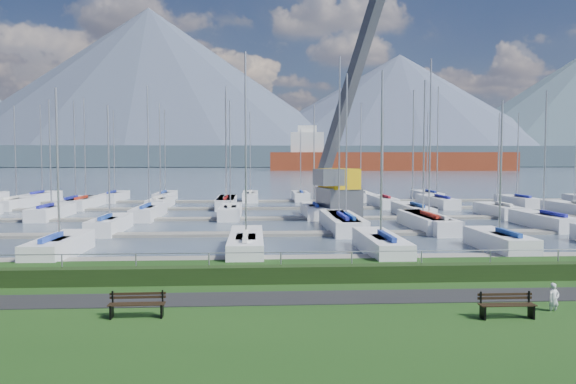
{
  "coord_description": "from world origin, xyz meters",
  "views": [
    {
      "loc": [
        -2.06,
        -23.28,
        5.16
      ],
      "look_at": [
        0.0,
        12.0,
        3.0
      ],
      "focal_mm": 35.0,
      "sensor_mm": 36.0,
      "label": 1
    }
  ],
  "objects": [
    {
      "name": "sailboat_fleet",
      "position": [
        -2.04,
        29.66,
        5.49
      ],
      "size": [
        75.5,
        49.45,
        13.64
      ],
      "color": "navy",
      "rests_on": "water"
    },
    {
      "name": "cargo_ship_mid",
      "position": [
        52.31,
        217.71,
        3.5
      ],
      "size": [
        105.07,
        27.05,
        21.5
      ],
      "rotation": [
        0.0,
        0.0,
        -0.09
      ],
      "color": "maroon",
      "rests_on": "water"
    },
    {
      "name": "water",
      "position": [
        0.0,
        260.0,
        -0.4
      ],
      "size": [
        800.0,
        540.0,
        0.2
      ],
      "primitive_type": "cube",
      "color": "#414F60"
    },
    {
      "name": "mountains",
      "position": [
        7.35,
        404.62,
        46.68
      ],
      "size": [
        1190.0,
        360.0,
        115.0
      ],
      "color": "#3A4555",
      "rests_on": "water"
    },
    {
      "name": "path",
      "position": [
        0.0,
        -3.0,
        0.01
      ],
      "size": [
        160.0,
        2.0,
        0.04
      ],
      "primitive_type": "cube",
      "color": "black",
      "rests_on": "grass"
    },
    {
      "name": "crane",
      "position": [
        5.86,
        27.57,
        5.33
      ],
      "size": [
        7.35,
        13.05,
        22.35
      ],
      "rotation": [
        0.0,
        0.0,
        0.31
      ],
      "color": "#595C61",
      "rests_on": "water"
    },
    {
      "name": "bench_right",
      "position": [
        6.0,
        -5.94,
        0.42
      ],
      "size": [
        1.8,
        0.43,
        0.85
      ],
      "rotation": [
        0.0,
        0.0,
        0.0
      ],
      "color": "black",
      "rests_on": "grass"
    },
    {
      "name": "docks",
      "position": [
        0.0,
        26.0,
        -0.22
      ],
      "size": [
        90.0,
        41.6,
        0.25
      ],
      "color": "gray",
      "rests_on": "water"
    },
    {
      "name": "hedge",
      "position": [
        0.0,
        -0.4,
        0.35
      ],
      "size": [
        80.0,
        0.7,
        0.7
      ],
      "primitive_type": "cube",
      "color": "black",
      "rests_on": "grass"
    },
    {
      "name": "bench_left",
      "position": [
        -5.89,
        -5.15,
        0.42
      ],
      "size": [
        1.81,
        0.46,
        0.85
      ],
      "rotation": [
        0.0,
        0.0,
        0.02
      ],
      "color": "black",
      "rests_on": "grass"
    },
    {
      "name": "person",
      "position": [
        7.97,
        -5.21,
        0.55
      ],
      "size": [
        0.45,
        0.35,
        1.1
      ],
      "primitive_type": "imported",
      "rotation": [
        0.0,
        0.0,
        0.23
      ],
      "color": "silver",
      "rests_on": "grass"
    },
    {
      "name": "foothill",
      "position": [
        0.0,
        330.0,
        6.0
      ],
      "size": [
        900.0,
        80.0,
        12.0
      ],
      "primitive_type": "cube",
      "color": "#3F505D",
      "rests_on": "water"
    },
    {
      "name": "fence",
      "position": [
        0.0,
        0.0,
        1.2
      ],
      "size": [
        80.0,
        0.04,
        0.04
      ],
      "primitive_type": "cylinder",
      "rotation": [
        0.0,
        1.57,
        0.0
      ],
      "color": "#92949A",
      "rests_on": "grass"
    }
  ]
}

